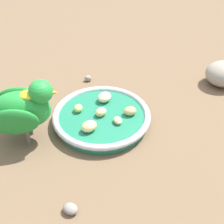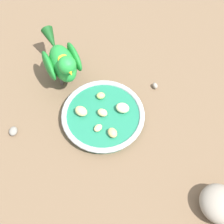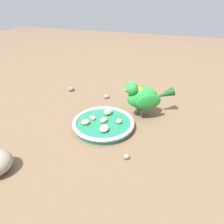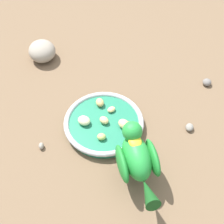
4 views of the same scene
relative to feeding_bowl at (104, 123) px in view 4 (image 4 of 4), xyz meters
name	(u,v)px [view 4 (image 4 of 4)]	position (x,y,z in m)	size (l,w,h in m)	color
ground_plane	(100,130)	(0.01, 0.01, -0.02)	(4.00, 4.00, 0.00)	brown
feeding_bowl	(104,123)	(0.00, 0.00, 0.00)	(0.23, 0.23, 0.03)	#1E7251
apple_piece_0	(124,124)	(-0.06, 0.00, 0.02)	(0.04, 0.03, 0.02)	#E5C67F
apple_piece_1	(104,120)	(0.00, 0.00, 0.02)	(0.03, 0.02, 0.02)	#E5C67F
apple_piece_2	(84,121)	(0.05, 0.02, 0.02)	(0.04, 0.03, 0.02)	beige
apple_piece_3	(111,109)	(-0.01, -0.05, 0.01)	(0.02, 0.02, 0.01)	#E5C67F
apple_piece_4	(101,137)	(-0.01, 0.06, 0.02)	(0.02, 0.02, 0.02)	#B2CC66
apple_piece_5	(100,102)	(0.03, -0.06, 0.02)	(0.03, 0.02, 0.02)	tan
parrot	(137,158)	(-0.13, 0.12, 0.07)	(0.15, 0.20, 0.15)	#59544C
rock_large	(42,51)	(0.31, -0.21, 0.02)	(0.10, 0.09, 0.07)	gray
pebble_0	(190,127)	(-0.24, -0.08, -0.01)	(0.03, 0.02, 0.02)	gray
pebble_1	(41,146)	(0.14, 0.13, -0.01)	(0.02, 0.01, 0.02)	gray
pebble_2	(207,82)	(-0.26, -0.28, -0.01)	(0.03, 0.03, 0.02)	slate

